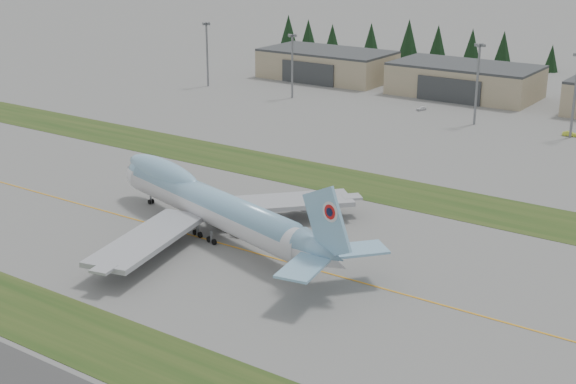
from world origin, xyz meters
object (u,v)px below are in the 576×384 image
Objects in this scene: hangar_left at (327,64)px; hangar_center at (465,80)px; service_vehicle_a at (421,110)px; boeing_747_freighter at (211,205)px; service_vehicle_b at (570,136)px.

hangar_left is 55.00m from hangar_center.
service_vehicle_a is (-2.09, -28.54, -5.39)m from hangar_center.
boeing_747_freighter is at bearing -85.59° from hangar_center.
hangar_center is at bearing 109.89° from boeing_747_freighter.
service_vehicle_a is at bearing 111.94° from boeing_747_freighter.
service_vehicle_a is at bearing -28.34° from hangar_left.
service_vehicle_a is (-13.44, 118.60, -5.92)m from boeing_747_freighter.
hangar_center is 13.00× the size of service_vehicle_a.
service_vehicle_a is at bearing -94.18° from hangar_center.
hangar_center reaches higher than service_vehicle_b.
service_vehicle_b is at bearing -18.90° from hangar_left.
hangar_left is 11.79× the size of service_vehicle_b.
boeing_747_freighter reaches higher than service_vehicle_b.
boeing_747_freighter is at bearing -65.73° from hangar_left.
hangar_center is 11.79× the size of service_vehicle_b.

